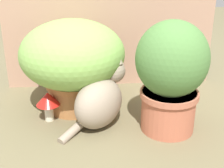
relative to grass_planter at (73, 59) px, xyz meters
name	(u,v)px	position (x,y,z in m)	size (l,w,h in m)	color
ground_plane	(95,123)	(0.09, -0.15, -0.26)	(6.00, 6.00, 0.00)	brown
cardboard_backdrop	(110,17)	(0.20, 0.30, 0.13)	(1.15, 0.03, 0.77)	tan
grass_planter	(73,59)	(0.00, 0.00, 0.00)	(0.49, 0.49, 0.44)	#B0723F
leafy_planter	(171,73)	(0.40, -0.23, 0.00)	(0.30, 0.30, 0.48)	#BC6448
cat	(101,99)	(0.12, -0.16, -0.13)	(0.33, 0.32, 0.32)	gray
mushroom_ornament_red	(48,101)	(-0.12, -0.11, -0.16)	(0.11, 0.11, 0.14)	beige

